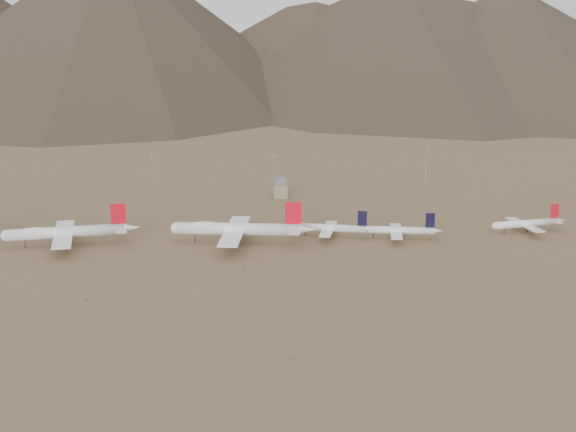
{
  "coord_description": "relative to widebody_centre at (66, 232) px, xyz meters",
  "views": [
    {
      "loc": [
        9.08,
        -345.74,
        108.99
      ],
      "look_at": [
        29.45,
        30.0,
        11.88
      ],
      "focal_mm": 50.0,
      "sensor_mm": 36.0,
      "label": 1
    }
  ],
  "objects": [
    {
      "name": "ground",
      "position": [
        76.28,
        -25.51,
        -6.61
      ],
      "size": [
        3000.0,
        3000.0,
        0.0
      ],
      "primitive_type": "plane",
      "color": "#8F6D4A",
      "rests_on": "ground"
    },
    {
      "name": "widebody_centre",
      "position": [
        0.0,
        0.0,
        0.0
      ],
      "size": [
        64.14,
        50.05,
        19.18
      ],
      "rotation": [
        0.0,
        0.0,
        0.17
      ],
      "color": "white",
      "rests_on": "ground"
    },
    {
      "name": "widebody_east",
      "position": [
        81.3,
        -0.89,
        0.57
      ],
      "size": [
        70.04,
        54.31,
        20.85
      ],
      "rotation": [
        0.0,
        0.0,
        -0.12
      ],
      "color": "white",
      "rests_on": "ground"
    },
    {
      "name": "narrowbody_a",
      "position": [
        127.64,
        8.28,
        -2.15
      ],
      "size": [
        41.02,
        30.18,
        13.76
      ],
      "rotation": [
        0.0,
        0.0,
        -0.23
      ],
      "color": "white",
      "rests_on": "ground"
    },
    {
      "name": "narrowbody_b",
      "position": [
        160.37,
        2.68,
        -2.26
      ],
      "size": [
        40.43,
        29.45,
        13.42
      ],
      "rotation": [
        0.0,
        0.0,
        -0.16
      ],
      "color": "white",
      "rests_on": "ground"
    },
    {
      "name": "narrowbody_c",
      "position": [
        227.46,
        11.94,
        -2.18
      ],
      "size": [
        40.93,
        30.01,
        13.67
      ],
      "rotation": [
        0.0,
        0.0,
        0.21
      ],
      "color": "white",
      "rests_on": "ground"
    },
    {
      "name": "control_tower",
      "position": [
        106.28,
        94.49,
        -1.3
      ],
      "size": [
        8.0,
        8.0,
        12.0
      ],
      "color": "gray",
      "rests_on": "ground"
    },
    {
      "name": "mast_west",
      "position": [
        28.99,
        111.88,
        7.59
      ],
      "size": [
        2.0,
        0.6,
        25.7
      ],
      "color": "gray",
      "rests_on": "ground"
    },
    {
      "name": "mast_centre",
      "position": [
        101.97,
        92.02,
        7.59
      ],
      "size": [
        2.0,
        0.6,
        25.7
      ],
      "color": "gray",
      "rests_on": "ground"
    },
    {
      "name": "mast_east",
      "position": [
        198.2,
        115.57,
        7.59
      ],
      "size": [
        2.0,
        0.6,
        25.7
      ],
      "color": "gray",
      "rests_on": "ground"
    },
    {
      "name": "desert_scrub",
      "position": [
        105.69,
        -100.36,
        -6.27
      ],
      "size": [
        377.3,
        173.16,
        0.86
      ],
      "color": "olive",
      "rests_on": "ground"
    }
  ]
}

